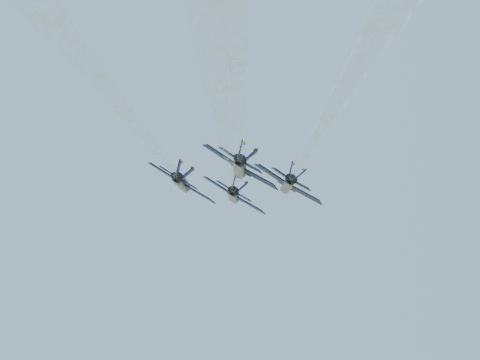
% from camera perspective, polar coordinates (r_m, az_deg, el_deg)
% --- Properties ---
extents(jet_lead, '(11.43, 17.37, 6.97)m').
position_cam_1_polar(jet_lead, '(111.18, -0.55, -1.49)').
color(jet_lead, black).
extents(jet_left, '(11.43, 17.37, 6.97)m').
position_cam_1_polar(jet_left, '(102.28, -5.51, -0.32)').
color(jet_left, black).
extents(jet_right, '(11.43, 17.37, 6.97)m').
position_cam_1_polar(jet_right, '(103.14, 4.55, -0.45)').
color(jet_right, black).
extents(jet_slot, '(11.43, 17.37, 6.97)m').
position_cam_1_polar(jet_slot, '(92.04, 0.03, 1.16)').
color(jet_slot, black).
extents(smoke_trail_lead, '(19.70, 82.19, 2.93)m').
position_cam_1_polar(smoke_trail_lead, '(52.51, 0.61, 13.30)').
color(smoke_trail_lead, white).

